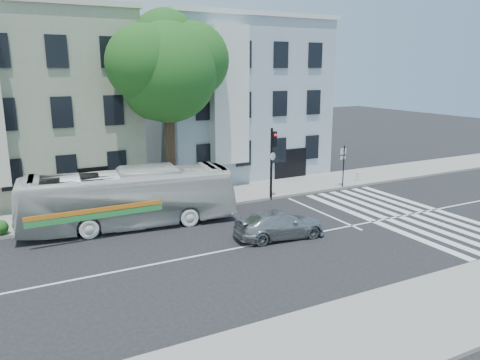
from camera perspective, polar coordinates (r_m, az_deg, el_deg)
ground at (r=20.82m, az=-0.35°, el=-8.31°), size 120.00×120.00×0.00m
sidewalk_far at (r=27.77m, az=-7.93°, el=-2.66°), size 80.00×4.00×0.15m
sidewalk_near at (r=14.86m, az=14.65°, el=-17.95°), size 80.00×4.00×0.15m
building_left at (r=32.33m, az=-24.52°, el=8.31°), size 12.00×10.00×11.00m
building_right at (r=35.95m, az=-1.40°, el=9.90°), size 12.00×10.00×11.00m
street_tree at (r=27.42m, az=-8.89°, el=13.52°), size 7.30×5.90×11.10m
bus at (r=23.80m, az=-13.39°, el=-2.16°), size 3.62×10.72×2.93m
sedan at (r=21.96m, az=4.86°, el=-5.44°), size 2.24×4.50×1.25m
hedge at (r=24.77m, az=-19.30°, el=-4.28°), size 8.16×4.08×0.70m
traffic_signal at (r=27.61m, az=3.97°, el=3.15°), size 0.44×0.53×4.34m
fire_hydrant at (r=33.29m, az=14.15°, el=0.50°), size 0.39×0.25×0.68m
far_sign_pole at (r=31.15m, az=12.49°, el=2.28°), size 0.49×0.20×2.73m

